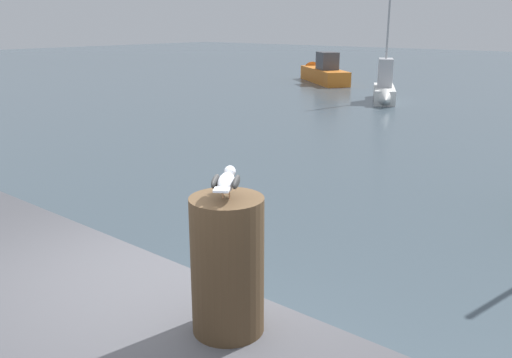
{
  "coord_description": "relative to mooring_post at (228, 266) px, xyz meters",
  "views": [
    {
      "loc": [
        2.62,
        -2.45,
        3.06
      ],
      "look_at": [
        0.72,
        -0.16,
        2.19
      ],
      "focal_mm": 38.01,
      "sensor_mm": 36.0,
      "label": 1
    }
  ],
  "objects": [
    {
      "name": "mooring_post",
      "position": [
        0.0,
        0.0,
        0.0
      ],
      "size": [
        0.41,
        0.41,
        0.8
      ],
      "primitive_type": "cylinder",
      "color": "#4C3823",
      "rests_on": "harbor_quay"
    },
    {
      "name": "seagull",
      "position": [
        -0.0,
        0.01,
        0.49
      ],
      "size": [
        0.26,
        0.35,
        0.14
      ],
      "color": "tan",
      "rests_on": "mooring_post"
    },
    {
      "name": "boat_white",
      "position": [
        -7.97,
        17.73,
        -1.2
      ],
      "size": [
        2.38,
        3.53,
        4.61
      ],
      "color": "silver",
      "rests_on": "ground_plane"
    },
    {
      "name": "boat_orange",
      "position": [
        -14.03,
        22.46,
        -1.26
      ],
      "size": [
        5.04,
        4.38,
        1.72
      ],
      "color": "orange",
      "rests_on": "ground_plane"
    }
  ]
}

